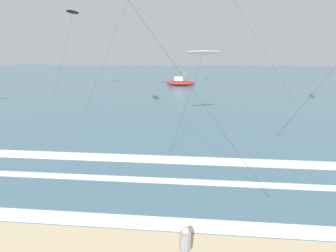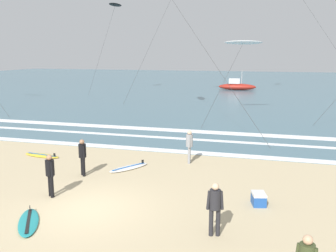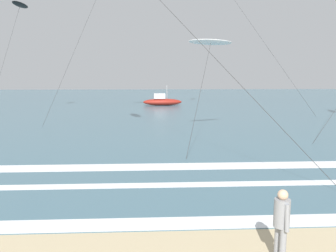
# 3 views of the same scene
# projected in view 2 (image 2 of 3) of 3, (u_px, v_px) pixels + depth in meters

# --- Properties ---
(ground_plane) EXTENTS (160.00, 160.00, 0.00)m
(ground_plane) POSITION_uv_depth(u_px,v_px,m) (87.00, 209.00, 12.85)
(ground_plane) COLOR tan
(ocean_surface) EXTENTS (140.00, 90.00, 0.01)m
(ocean_surface) POSITION_uv_depth(u_px,v_px,m) (237.00, 84.00, 62.71)
(ocean_surface) COLOR #476B7A
(ocean_surface) RESTS_ON ground
(wave_foam_shoreline) EXTENTS (54.44, 0.74, 0.01)m
(wave_foam_shoreline) POSITION_uv_depth(u_px,v_px,m) (127.00, 148.00, 21.04)
(wave_foam_shoreline) COLOR white
(wave_foam_shoreline) RESTS_ON ocean_surface
(wave_foam_mid_break) EXTENTS (44.41, 0.53, 0.01)m
(wave_foam_mid_break) POSITION_uv_depth(u_px,v_px,m) (164.00, 138.00, 23.55)
(wave_foam_mid_break) COLOR white
(wave_foam_mid_break) RESTS_ON ocean_surface
(wave_foam_outer_break) EXTENTS (54.70, 1.04, 0.01)m
(wave_foam_outer_break) POSITION_uv_depth(u_px,v_px,m) (196.00, 131.00, 25.36)
(wave_foam_outer_break) COLOR white
(wave_foam_outer_break) RESTS_ON ocean_surface
(surfer_right_near) EXTENTS (0.46, 0.38, 1.60)m
(surfer_right_near) POSITION_uv_depth(u_px,v_px,m) (50.00, 172.00, 13.77)
(surfer_right_near) COLOR black
(surfer_right_near) RESTS_ON ground
(surfer_left_far) EXTENTS (0.51, 0.32, 1.60)m
(surfer_left_far) POSITION_uv_depth(u_px,v_px,m) (215.00, 204.00, 10.80)
(surfer_left_far) COLOR #232328
(surfer_left_far) RESTS_ON ground
(surfer_mid_group) EXTENTS (0.32, 0.52, 1.60)m
(surfer_mid_group) POSITION_uv_depth(u_px,v_px,m) (189.00, 144.00, 18.01)
(surfer_mid_group) COLOR gray
(surfer_mid_group) RESTS_ON ground
(surfer_left_near) EXTENTS (0.43, 0.42, 1.60)m
(surfer_left_near) POSITION_uv_depth(u_px,v_px,m) (82.00, 154.00, 16.15)
(surfer_left_near) COLOR black
(surfer_left_near) RESTS_ON ground
(surfboard_near_water) EXTENTS (1.62, 2.10, 0.25)m
(surfboard_near_water) POSITION_uv_depth(u_px,v_px,m) (129.00, 168.00, 17.31)
(surfboard_near_water) COLOR silver
(surfboard_near_water) RESTS_ON ground
(surfboard_left_pile) EXTENTS (2.16, 0.89, 0.25)m
(surfboard_left_pile) POSITION_uv_depth(u_px,v_px,m) (42.00, 155.00, 19.35)
(surfboard_left_pile) COLOR yellow
(surfboard_left_pile) RESTS_ON ground
(surfboard_foreground_flat) EXTENTS (1.62, 2.10, 0.25)m
(surfboard_foreground_flat) POSITION_uv_depth(u_px,v_px,m) (29.00, 222.00, 11.76)
(surfboard_foreground_flat) COLOR teal
(surfboard_foreground_flat) RESTS_ON ground
(kite_white_far_left) EXTENTS (3.85, 7.30, 6.24)m
(kite_white_far_left) POSITION_uv_depth(u_px,v_px,m) (243.00, 43.00, 30.76)
(kite_white_far_left) COLOR white
(kite_white_far_left) RESTS_ON ground
(kite_black_distant_high) EXTENTS (2.99, 5.08, 11.35)m
(kite_black_distant_high) POSITION_uv_depth(u_px,v_px,m) (115.00, 5.00, 47.78)
(kite_black_distant_high) COLOR black
(kite_black_distant_high) RESTS_ON ground
(offshore_boat) EXTENTS (5.27, 1.91, 2.70)m
(offshore_boat) POSITION_uv_depth(u_px,v_px,m) (237.00, 86.00, 53.33)
(offshore_boat) COLOR maroon
(offshore_boat) RESTS_ON ground
(cooler_box) EXTENTS (0.58, 0.70, 0.44)m
(cooler_box) POSITION_uv_depth(u_px,v_px,m) (259.00, 199.00, 13.16)
(cooler_box) COLOR #1E4C9E
(cooler_box) RESTS_ON ground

